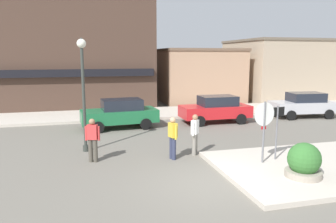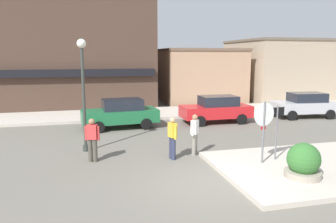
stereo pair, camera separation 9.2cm
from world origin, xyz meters
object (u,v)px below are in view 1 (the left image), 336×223
(pedestrian_kerb_side, at_px, (93,139))
(parked_car_nearest, at_px, (120,113))
(parked_car_second, at_px, (216,109))
(lamp_post, at_px, (83,78))
(pedestrian_crossing_far, at_px, (173,137))
(planter, at_px, (304,164))
(pedestrian_crossing_near, at_px, (195,133))
(parked_car_third, at_px, (304,104))
(stop_sign, at_px, (264,124))
(one_way_sign, at_px, (277,127))

(pedestrian_kerb_side, bearing_deg, parked_car_nearest, 73.90)
(parked_car_second, bearing_deg, lamp_post, -150.80)
(pedestrian_crossing_far, bearing_deg, parked_car_second, 54.90)
(parked_car_second, relative_size, pedestrian_kerb_side, 2.49)
(planter, xyz_separation_m, pedestrian_kerb_side, (-6.22, 3.57, 0.31))
(pedestrian_crossing_near, relative_size, pedestrian_kerb_side, 1.00)
(parked_car_third, xyz_separation_m, pedestrian_kerb_side, (-13.17, -5.79, 0.06))
(stop_sign, bearing_deg, parked_car_third, 46.29)
(parked_car_nearest, bearing_deg, planter, -62.93)
(stop_sign, relative_size, one_way_sign, 1.10)
(stop_sign, relative_size, planter, 1.88)
(pedestrian_crossing_near, bearing_deg, pedestrian_crossing_far, -162.16)
(parked_car_nearest, xyz_separation_m, parked_car_third, (11.59, 0.29, 0.00))
(parked_car_second, relative_size, pedestrian_crossing_near, 2.49)
(planter, xyz_separation_m, parked_car_third, (6.96, 9.35, 0.25))
(stop_sign, relative_size, pedestrian_kerb_side, 1.43)
(parked_car_second, bearing_deg, stop_sign, -100.48)
(stop_sign, bearing_deg, parked_car_nearest, 118.84)
(planter, distance_m, parked_car_second, 9.21)
(one_way_sign, distance_m, parked_car_nearest, 8.73)
(one_way_sign, distance_m, pedestrian_kerb_side, 6.63)
(stop_sign, bearing_deg, parked_car_second, 79.52)
(parked_car_nearest, bearing_deg, lamp_post, -114.53)
(lamp_post, relative_size, parked_car_nearest, 1.10)
(lamp_post, height_order, pedestrian_kerb_side, lamp_post)
(one_way_sign, distance_m, pedestrian_crossing_far, 3.76)
(one_way_sign, xyz_separation_m, lamp_post, (-6.62, 3.26, 1.63))
(planter, relative_size, parked_car_nearest, 0.30)
(planter, relative_size, lamp_post, 0.27)
(planter, xyz_separation_m, lamp_post, (-6.47, 5.04, 2.40))
(planter, height_order, parked_car_third, parked_car_third)
(stop_sign, distance_m, pedestrian_kerb_side, 6.10)
(parked_car_nearest, xyz_separation_m, parked_car_second, (5.54, 0.10, 0.00))
(stop_sign, distance_m, pedestrian_crossing_far, 3.30)
(parked_car_second, xyz_separation_m, pedestrian_crossing_far, (-4.22, -6.01, 0.06))
(one_way_sign, xyz_separation_m, planter, (-0.15, -1.77, -0.77))
(parked_car_second, height_order, pedestrian_crossing_far, pedestrian_crossing_far)
(stop_sign, xyz_separation_m, lamp_post, (-5.97, 3.48, 1.44))
(stop_sign, height_order, pedestrian_crossing_near, stop_sign)
(pedestrian_crossing_near, xyz_separation_m, pedestrian_crossing_far, (-0.98, -0.32, 0.00))
(planter, relative_size, pedestrian_kerb_side, 0.76)
(lamp_post, distance_m, pedestrian_crossing_near, 4.89)
(lamp_post, xyz_separation_m, pedestrian_crossing_near, (4.14, -1.57, -2.09))
(planter, height_order, pedestrian_kerb_side, pedestrian_kerb_side)
(planter, bearing_deg, parked_car_second, 84.34)
(one_way_sign, bearing_deg, pedestrian_crossing_far, 158.32)
(planter, distance_m, pedestrian_kerb_side, 7.17)
(stop_sign, bearing_deg, planter, -72.23)
(pedestrian_crossing_near, height_order, pedestrian_kerb_side, same)
(one_way_sign, relative_size, lamp_post, 0.46)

